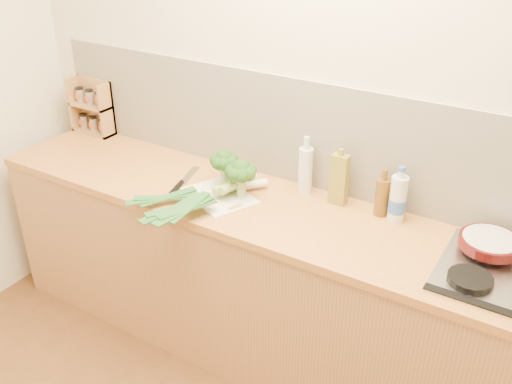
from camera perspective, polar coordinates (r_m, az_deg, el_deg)
room_shell at (r=2.76m, az=5.84°, el=5.56°), size 3.50×3.50×3.50m
counter at (r=2.90m, az=2.56°, el=-9.58°), size 3.20×0.62×0.90m
chopping_board at (r=2.77m, az=-3.66°, el=-0.40°), size 0.42×0.37×0.01m
broccoli_left at (r=2.80m, az=-3.20°, el=3.09°), size 0.14×0.14×0.19m
broccoli_right at (r=2.69m, az=-1.51°, el=2.03°), size 0.15×0.15×0.19m
leek_front at (r=2.76m, az=-4.25°, el=0.18°), size 0.48×0.56×0.04m
leek_mid at (r=2.70m, az=-4.22°, el=-0.07°), size 0.24×0.65×0.04m
leek_back at (r=2.66m, az=-3.84°, el=-0.10°), size 0.16×0.63×0.04m
chefs_knife at (r=2.88m, az=-7.63°, el=0.75°), size 0.12×0.33×0.02m
skillet at (r=2.50m, az=22.42°, el=-4.72°), size 0.35×0.25×0.04m
spice_rack at (r=3.60m, az=-15.95°, el=7.93°), size 0.27×0.11×0.33m
oil_tin at (r=2.68m, az=8.30°, el=1.28°), size 0.08×0.05×0.28m
glass_bottle at (r=2.77m, az=4.97°, el=2.27°), size 0.07×0.07×0.29m
amber_bottle at (r=2.64m, az=12.50°, el=-0.42°), size 0.06×0.06×0.23m
water_bottle at (r=2.60m, az=13.98°, el=-0.78°), size 0.08×0.08×0.25m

